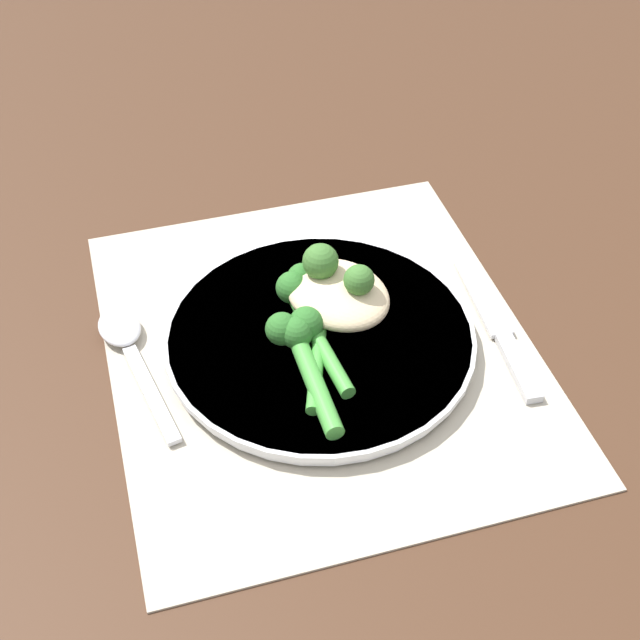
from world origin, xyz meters
TOP-DOWN VIEW (x-y plane):
  - ground_plane at (0.00, 0.00)m, footprint 3.00×3.00m
  - placemat at (0.00, 0.00)m, footprint 0.39×0.34m
  - plate at (0.00, 0.00)m, footprint 0.25×0.25m
  - chicken_fillet at (-0.03, 0.02)m, footprint 0.12×0.11m
  - pesto_dollop_primary at (-0.02, 0.04)m, footprint 0.03×0.03m
  - pesto_dollop_secondary at (-0.04, 0.01)m, footprint 0.03×0.03m
  - broccoli_stalk_right at (-0.03, -0.01)m, footprint 0.14×0.04m
  - broccoli_stalk_front at (0.00, 0.00)m, footprint 0.11×0.06m
  - broccoli_stalk_rear at (0.02, -0.02)m, footprint 0.12×0.05m
  - knife at (0.02, 0.15)m, footprint 0.17×0.03m
  - spoon at (-0.04, -0.15)m, footprint 0.16×0.05m

SIDE VIEW (x-z plane):
  - ground_plane at x=0.00m, z-range 0.00..0.00m
  - placemat at x=0.00m, z-range 0.00..0.00m
  - knife at x=0.02m, z-range 0.00..0.01m
  - spoon at x=-0.04m, z-range 0.00..0.02m
  - plate at x=0.00m, z-range 0.01..0.02m
  - broccoli_stalk_front at x=0.00m, z-range 0.02..0.04m
  - broccoli_stalk_right at x=-0.03m, z-range 0.02..0.04m
  - broccoli_stalk_rear at x=0.02m, z-range 0.02..0.04m
  - chicken_fillet at x=-0.03m, z-range 0.02..0.05m
  - pesto_dollop_primary at x=-0.02m, z-range 0.04..0.07m
  - pesto_dollop_secondary at x=-0.04m, z-range 0.04..0.07m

